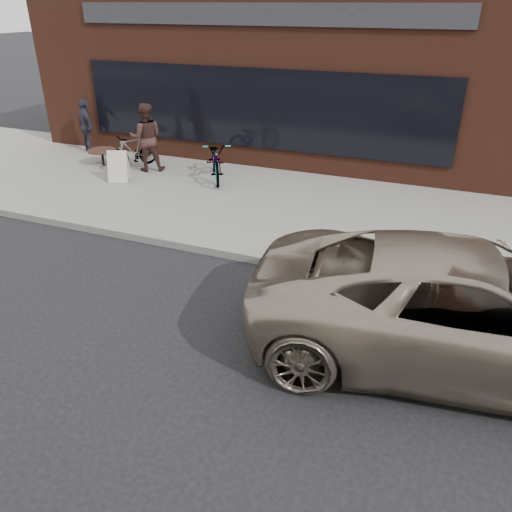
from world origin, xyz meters
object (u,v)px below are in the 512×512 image
bicycle_rear (134,151)px  cafe_patron_left (146,138)px  cafe_table (102,151)px  bicycle_front (216,160)px  minivan (470,308)px  cafe_patron_right (86,126)px  motorcycle (346,288)px  sandwich_sign (118,166)px

bicycle_rear → cafe_patron_left: size_ratio=0.87×
cafe_patron_left → cafe_table: bearing=-26.9°
bicycle_front → cafe_table: bearing=152.0°
minivan → cafe_patron_right: bearing=53.1°
minivan → cafe_table: (-9.43, 4.97, -0.22)m
minivan → cafe_patron_right: (-10.65, 5.94, 0.15)m
motorcycle → sandwich_sign: 7.55m
bicycle_front → cafe_table: 3.43m
motorcycle → cafe_table: (-7.80, 4.66, 0.01)m
sandwich_sign → cafe_table: 1.55m
bicycle_front → bicycle_rear: bearing=149.1°
cafe_patron_left → cafe_patron_right: bearing=-48.5°
sandwich_sign → cafe_table: bearing=121.0°
sandwich_sign → bicycle_front: bearing=3.8°
cafe_table → cafe_patron_right: size_ratio=0.49×
cafe_patron_right → sandwich_sign: bearing=172.6°
bicycle_rear → cafe_patron_left: cafe_patron_left is taller
cafe_table → cafe_patron_left: (1.43, 0.07, 0.48)m
cafe_patron_right → motorcycle: bearing=178.8°
bicycle_front → sandwich_sign: size_ratio=2.47×
cafe_patron_left → cafe_patron_right: 2.80m
motorcycle → bicycle_rear: bearing=146.5°
motorcycle → minivan: (1.63, -0.31, 0.24)m
motorcycle → bicycle_rear: 8.38m
cafe_patron_right → cafe_patron_left: bearing=-168.0°
minivan → cafe_table: minivan is taller
sandwich_sign → cafe_patron_left: bearing=57.6°
bicycle_rear → sandwich_sign: (0.29, -1.10, -0.07)m
motorcycle → cafe_table: 9.09m
cafe_table → minivan: bearing=-27.8°
minivan → sandwich_sign: bearing=56.2°
bicycle_front → sandwich_sign: bearing=175.8°
bicycle_front → cafe_patron_left: 2.03m
bicycle_front → bicycle_rear: bicycle_front is taller
minivan → cafe_patron_left: size_ratio=3.17×
motorcycle → cafe_patron_right: size_ratio=1.26×
bicycle_front → cafe_patron_right: size_ratio=1.24×
bicycle_rear → bicycle_front: bearing=20.9°
cafe_patron_right → cafe_table: bearing=172.3°
bicycle_front → cafe_table: size_ratio=2.53×
motorcycle → sandwich_sign: motorcycle is taller
motorcycle → bicycle_front: 6.44m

